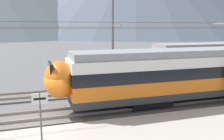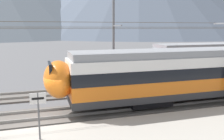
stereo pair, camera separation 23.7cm
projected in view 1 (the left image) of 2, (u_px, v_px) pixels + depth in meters
ground_plane at (41, 124)px, 13.65m from camera, size 400.00×400.00×0.00m
track_near at (40, 117)px, 14.58m from camera, size 120.00×3.00×0.28m
track_far at (38, 96)px, 19.17m from camera, size 120.00×3.00×0.28m
catenary_mast_far_side at (113, 39)px, 22.35m from camera, size 49.65×2.45×8.31m
platform_sign at (40, 106)px, 10.83m from camera, size 0.70×0.08×2.19m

